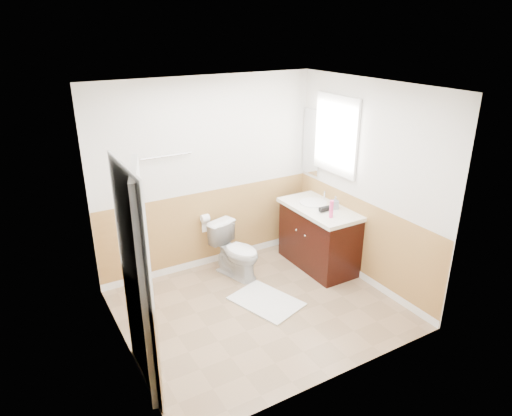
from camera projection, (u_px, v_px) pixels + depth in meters
floor at (259, 309)px, 5.30m from camera, size 3.00×3.00×0.00m
ceiling at (260, 87)px, 4.36m from camera, size 3.00×3.00×0.00m
wall_back at (208, 176)px, 5.87m from camera, size 3.00×0.00×3.00m
wall_front at (340, 260)px, 3.78m from camera, size 3.00×0.00×3.00m
wall_left at (117, 240)px, 4.13m from camera, size 0.00×3.00×3.00m
wall_right at (366, 185)px, 5.52m from camera, size 0.00×3.00×3.00m
wainscot_back at (211, 229)px, 6.14m from camera, size 3.00×0.00×3.00m
wainscot_front at (333, 334)px, 4.08m from camera, size 3.00×0.00×3.00m
wainscot_left at (127, 310)px, 4.41m from camera, size 0.00×2.60×2.60m
wainscot_right at (360, 241)px, 5.80m from camera, size 0.00×2.60×2.60m
toilet at (236, 251)px, 5.89m from camera, size 0.58×0.77×0.70m
bath_mat at (266, 301)px, 5.42m from camera, size 0.77×0.93×0.02m
vanity_cabinet at (319, 238)px, 6.11m from camera, size 0.55×1.10×0.80m
vanity_knob_left at (305, 236)px, 5.83m from camera, size 0.03×0.03×0.03m
vanity_knob_right at (296, 230)px, 5.99m from camera, size 0.03×0.03×0.03m
countertop at (320, 209)px, 5.94m from camera, size 0.60×1.15×0.05m
sink_basin at (314, 203)px, 6.06m from camera, size 0.36×0.36×0.02m
faucet at (325, 196)px, 6.12m from camera, size 0.02×0.02×0.14m
lotion_bottle at (331, 209)px, 5.58m from camera, size 0.05×0.05×0.22m
soap_dispenser at (335, 203)px, 5.85m from camera, size 0.10×0.10×0.17m
hair_dryer_body at (324, 209)px, 5.79m from camera, size 0.14×0.07×0.07m
hair_dryer_handle at (321, 211)px, 5.81m from camera, size 0.03×0.03×0.07m
mirror_panel at (311, 142)px, 6.28m from camera, size 0.02×0.35×0.90m
window_frame at (336, 135)px, 5.79m from camera, size 0.04×0.80×1.00m
window_glass at (337, 135)px, 5.80m from camera, size 0.01×0.70×0.90m
door at (145, 282)px, 3.90m from camera, size 0.29×0.78×2.04m
door_frame at (136, 283)px, 3.86m from camera, size 0.02×0.92×2.10m
door_knob at (141, 271)px, 4.22m from camera, size 0.06×0.06×0.06m
towel_bar at (167, 156)px, 5.44m from camera, size 0.62×0.02×0.02m
tp_holder_bar at (205, 218)px, 5.97m from camera, size 0.14×0.02×0.02m
tp_roll at (205, 218)px, 5.97m from camera, size 0.10×0.11×0.11m
tp_sheet at (205, 226)px, 6.01m from camera, size 0.10×0.01×0.16m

